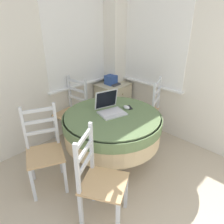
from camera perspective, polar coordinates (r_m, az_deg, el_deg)
corner_room_shell at (r=2.67m, az=6.35°, el=11.85°), size 4.29×5.03×2.55m
round_dining_table at (r=2.73m, az=0.06°, el=-3.55°), size 1.22×1.22×0.73m
laptop at (r=2.69m, az=-0.54°, el=1.01°), size 0.38×0.37×0.26m
computer_mouse at (r=2.79m, az=3.81°, el=1.21°), size 0.06×0.09×0.05m
cell_phone at (r=2.84m, az=4.47°, el=1.21°), size 0.11×0.13×0.01m
dining_chair_near_back_window at (r=3.38m, az=-10.21°, el=-0.05°), size 0.46×0.45×0.98m
dining_chair_near_right_window at (r=3.43m, az=9.06°, el=0.42°), size 0.51×0.52×0.98m
dining_chair_camera_near at (r=2.13m, az=-3.33°, el=-17.63°), size 0.54×0.54×0.98m
dining_chair_left_flank at (r=2.59m, az=-17.20°, el=-9.79°), size 0.53×0.53×0.98m
corner_cabinet at (r=3.93m, az=0.33°, el=2.54°), size 0.54×0.46×0.71m
storage_box at (r=3.75m, az=-0.29°, el=8.39°), size 0.17×0.16×0.15m
book_on_cabinet at (r=3.75m, az=0.42°, el=7.34°), size 0.17×0.18×0.02m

